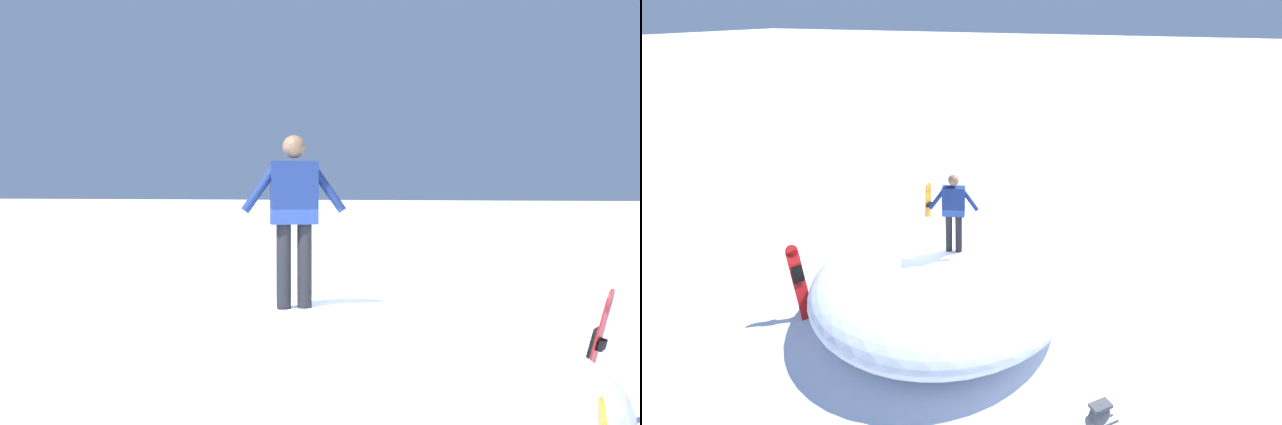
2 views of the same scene
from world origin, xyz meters
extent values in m
ellipsoid|color=white|center=(0.59, 0.03, 0.78)|extent=(6.45, 6.74, 1.55)
cylinder|color=black|center=(0.76, 0.01, 1.95)|extent=(0.14, 0.14, 0.80)
cylinder|color=black|center=(0.95, 0.07, 1.95)|extent=(0.14, 0.14, 0.80)
cube|color=navy|center=(0.86, 0.04, 2.66)|extent=(0.49, 0.35, 0.60)
sphere|color=#936B4C|center=(0.86, 0.04, 3.10)|extent=(0.22, 0.22, 0.22)
cylinder|color=navy|center=(0.56, -0.06, 2.71)|extent=(0.39, 0.20, 0.50)
cylinder|color=navy|center=(1.15, 0.14, 2.71)|extent=(0.39, 0.20, 0.50)
cube|color=red|center=(-2.12, -1.34, 0.75)|extent=(0.46, 0.41, 1.50)
cylinder|color=red|center=(-2.29, -1.27, 1.50)|extent=(0.19, 0.28, 0.27)
cube|color=black|center=(-2.13, -1.34, 1.02)|extent=(0.18, 0.25, 0.36)
cube|color=black|center=(-2.22, -1.30, 1.02)|extent=(0.16, 0.21, 0.12)
cube|color=black|center=(-2.10, -1.35, 0.48)|extent=(0.16, 0.21, 0.12)
ellipsoid|color=#4C4C51|center=(4.24, -1.82, 0.23)|extent=(0.44, 0.46, 0.46)
ellipsoid|color=slate|center=(4.12, -1.96, 0.16)|extent=(0.21, 0.20, 0.22)
cube|color=#4C4C51|center=(4.24, -1.82, 0.43)|extent=(0.37, 0.39, 0.06)
cylinder|color=#4C4C51|center=(4.44, -1.70, 0.01)|extent=(0.21, 0.24, 0.04)
cylinder|color=#4C4C51|center=(4.34, -1.61, 0.01)|extent=(0.21, 0.24, 0.04)
camera|label=1|loc=(-0.60, 6.79, 2.73)|focal=40.57mm
camera|label=2|loc=(4.51, -7.84, 6.17)|focal=26.55mm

